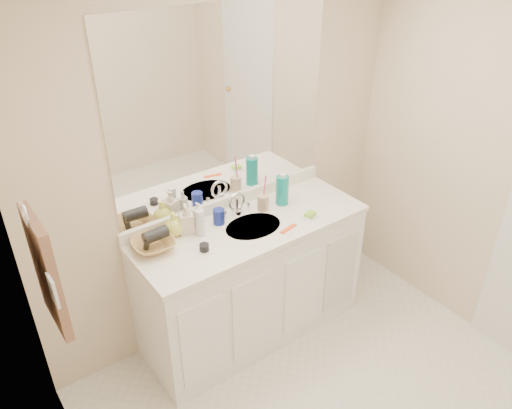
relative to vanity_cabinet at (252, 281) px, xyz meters
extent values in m
cube|color=beige|center=(0.00, 0.28, 0.77)|extent=(2.60, 0.02, 2.40)
cube|color=white|center=(0.00, 0.00, 0.00)|extent=(1.50, 0.55, 0.85)
cube|color=white|center=(0.00, 0.00, 0.44)|extent=(1.52, 0.57, 0.03)
cube|color=white|center=(0.00, 0.26, 0.50)|extent=(1.52, 0.03, 0.08)
cylinder|color=beige|center=(0.00, -0.02, 0.44)|extent=(0.37, 0.37, 0.02)
cylinder|color=silver|center=(0.00, 0.16, 0.51)|extent=(0.02, 0.02, 0.11)
cube|color=white|center=(0.00, 0.27, 1.14)|extent=(1.48, 0.01, 1.20)
cylinder|color=navy|center=(-0.15, 0.13, 0.50)|extent=(0.09, 0.09, 0.10)
cylinder|color=#C7AE8C|center=(0.17, 0.10, 0.51)|extent=(0.10, 0.10, 0.10)
cylinder|color=#FF4384|center=(0.18, 0.10, 0.60)|extent=(0.01, 0.04, 0.21)
cylinder|color=#0B8782|center=(0.32, 0.09, 0.56)|extent=(0.10, 0.10, 0.20)
cube|color=white|center=(0.35, -0.15, 0.46)|extent=(0.10, 0.08, 0.01)
cube|color=#8FD734|center=(0.35, -0.15, 0.48)|extent=(0.08, 0.06, 0.02)
cube|color=#FF501A|center=(0.15, -0.18, 0.46)|extent=(0.14, 0.05, 0.01)
cylinder|color=black|center=(-0.38, -0.06, 0.48)|extent=(0.07, 0.07, 0.04)
cylinder|color=silver|center=(-0.31, 0.09, 0.54)|extent=(0.06, 0.06, 0.17)
imported|color=silver|center=(-0.28, 0.17, 0.54)|extent=(0.08, 0.08, 0.17)
imported|color=beige|center=(-0.36, 0.16, 0.55)|extent=(0.11, 0.11, 0.19)
imported|color=#ECF05D|center=(-0.44, 0.19, 0.53)|extent=(0.15, 0.15, 0.15)
imported|color=#B08447|center=(-0.61, 0.13, 0.48)|extent=(0.26, 0.26, 0.06)
cylinder|color=black|center=(-0.59, 0.13, 0.54)|extent=(0.15, 0.08, 0.07)
torus|color=silver|center=(-1.27, -0.25, 1.12)|extent=(0.01, 0.11, 0.11)
cube|color=brown|center=(-1.25, -0.25, 0.82)|extent=(0.04, 0.32, 0.55)
cube|color=silver|center=(-1.27, -0.45, 0.88)|extent=(0.01, 0.08, 0.13)
camera|label=1|loc=(-1.52, -2.12, 2.16)|focal=35.00mm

